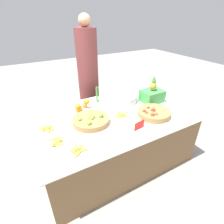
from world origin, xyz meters
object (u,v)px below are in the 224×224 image
tomato_basket (154,113)px  metal_bowl (124,99)px  produce_crate (152,95)px  vendor_person (88,78)px  lime_bowl (91,120)px  price_sign (139,125)px

tomato_basket → metal_bowl: 0.50m
metal_bowl → produce_crate: bearing=-29.2°
tomato_basket → metal_bowl: bearing=100.5°
vendor_person → lime_bowl: bearing=-111.7°
metal_bowl → vendor_person: bearing=106.1°
metal_bowl → produce_crate: produce_crate is taller
tomato_basket → metal_bowl: tomato_basket is taller
lime_bowl → vendor_person: bearing=68.3°
price_sign → vendor_person: (0.01, 1.37, 0.11)m
tomato_basket → vendor_person: bearing=103.9°
tomato_basket → metal_bowl: size_ratio=1.15×
metal_bowl → vendor_person: vendor_person is taller
lime_bowl → tomato_basket: (0.71, -0.22, 0.00)m
produce_crate → vendor_person: size_ratio=0.22×
metal_bowl → vendor_person: (-0.21, 0.74, 0.11)m
tomato_basket → produce_crate: size_ratio=1.05×
lime_bowl → produce_crate: bearing=5.4°
produce_crate → metal_bowl: bearing=150.8°
price_sign → produce_crate: produce_crate is taller
lime_bowl → metal_bowl: 0.67m
tomato_basket → price_sign: size_ratio=2.75×
tomato_basket → vendor_person: 1.28m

